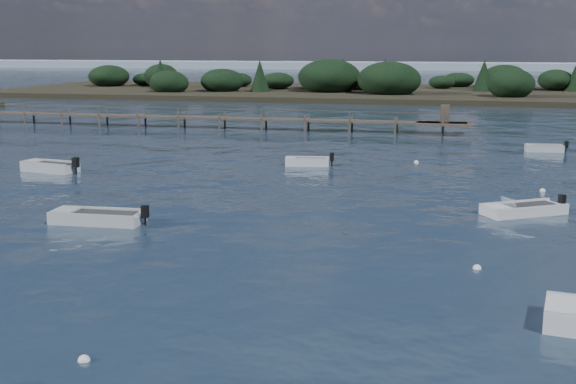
% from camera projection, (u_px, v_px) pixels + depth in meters
% --- Properties ---
extents(ground, '(400.00, 400.00, 0.00)m').
position_uv_depth(ground, '(409.00, 120.00, 78.75)').
color(ground, '#152231').
rests_on(ground, ground).
extents(tender_far_grey, '(4.18, 2.09, 1.32)m').
position_uv_depth(tender_far_grey, '(50.00, 169.00, 46.85)').
color(tender_far_grey, '#A8ADAF').
rests_on(tender_far_grey, ground).
extents(tender_far_grey_b, '(3.17, 1.25, 1.08)m').
position_uv_depth(tender_far_grey_b, '(544.00, 150.00, 55.64)').
color(tender_far_grey_b, '#A8ADAF').
rests_on(tender_far_grey_b, ground).
extents(dinghy_mid_grey, '(4.60, 1.82, 1.15)m').
position_uv_depth(dinghy_mid_grey, '(98.00, 219.00, 33.29)').
color(dinghy_mid_grey, '#A8ADAF').
rests_on(dinghy_mid_grey, ground).
extents(tender_far_white, '(3.37, 1.64, 1.13)m').
position_uv_depth(tender_far_white, '(307.00, 163.00, 49.16)').
color(tender_far_white, silver).
rests_on(tender_far_white, ground).
extents(dinghy_mid_white_b, '(4.25, 3.46, 1.09)m').
position_uv_depth(dinghy_mid_white_b, '(523.00, 211.00, 35.00)').
color(dinghy_mid_white_b, silver).
rests_on(dinghy_mid_white_b, ground).
extents(buoy_a, '(0.32, 0.32, 0.32)m').
position_uv_depth(buoy_a, '(84.00, 361.00, 18.75)').
color(buoy_a, white).
rests_on(buoy_a, ground).
extents(buoy_b, '(0.32, 0.32, 0.32)m').
position_uv_depth(buoy_b, '(477.00, 269.00, 26.47)').
color(buoy_b, white).
rests_on(buoy_b, ground).
extents(buoy_c, '(0.32, 0.32, 0.32)m').
position_uv_depth(buoy_c, '(79.00, 222.00, 33.43)').
color(buoy_c, white).
rests_on(buoy_c, ground).
extents(buoy_e, '(0.32, 0.32, 0.32)m').
position_uv_depth(buoy_e, '(416.00, 163.00, 50.44)').
color(buoy_e, white).
rests_on(buoy_e, ground).
extents(buoy_extra_a, '(0.32, 0.32, 0.32)m').
position_uv_depth(buoy_extra_a, '(543.00, 191.00, 40.56)').
color(buoy_extra_a, white).
rests_on(buoy_extra_a, ground).
extents(jetty, '(64.50, 3.20, 3.40)m').
position_uv_depth(jetty, '(181.00, 117.00, 71.97)').
color(jetty, '#493F36').
rests_on(jetty, ground).
extents(distant_haze, '(280.00, 20.00, 2.40)m').
position_uv_depth(distant_haze, '(190.00, 68.00, 261.07)').
color(distant_haze, '#8696A6').
rests_on(distant_haze, ground).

